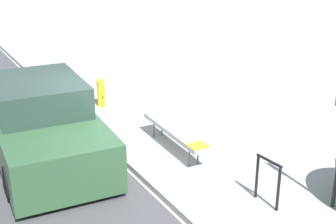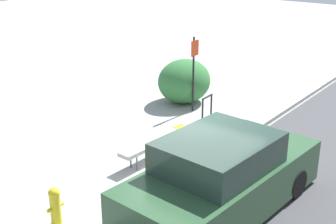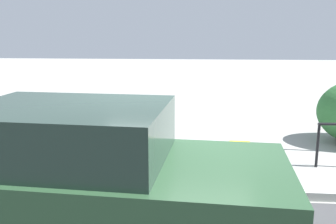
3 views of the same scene
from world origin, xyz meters
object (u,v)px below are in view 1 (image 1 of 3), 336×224
fire_hydrant (101,91)px  bench (175,131)px  bike_rack (268,177)px  parked_car_near (42,124)px

fire_hydrant → bench: bearing=4.9°
bike_rack → fire_hydrant: size_ratio=1.08×
bench → fire_hydrant: size_ratio=3.00×
bench → fire_hydrant: fire_hydrant is taller
fire_hydrant → parked_car_near: bearing=-43.8°
bike_rack → fire_hydrant: 5.98m
bench → bike_rack: bike_rack is taller
bench → fire_hydrant: (-3.36, -0.29, -0.02)m
fire_hydrant → parked_car_near: 3.16m
bench → parked_car_near: 2.71m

